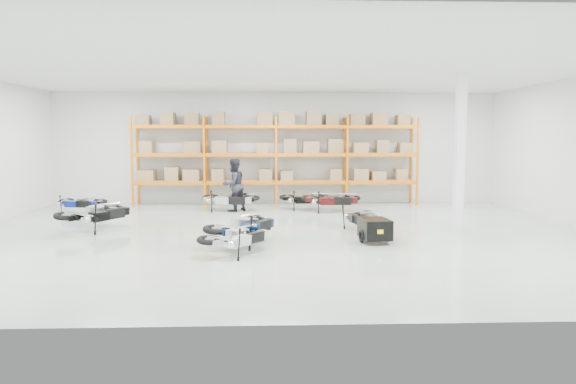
{
  "coord_description": "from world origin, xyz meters",
  "views": [
    {
      "loc": [
        -0.27,
        -14.08,
        2.66
      ],
      "look_at": [
        0.27,
        0.75,
        1.1
      ],
      "focal_mm": 32.0,
      "sensor_mm": 36.0,
      "label": 1
    }
  ],
  "objects_px": {
    "moto_back_b": "(229,196)",
    "moto_back_d": "(332,196)",
    "moto_back_c": "(307,195)",
    "moto_blue_centre": "(244,221)",
    "moto_black_far_left": "(97,209)",
    "person_back": "(234,185)",
    "moto_silver_left": "(237,233)",
    "trailer": "(375,229)",
    "moto_back_a": "(80,200)",
    "moto_touring_right": "(363,214)"
  },
  "relations": [
    {
      "from": "moto_black_far_left",
      "to": "person_back",
      "type": "height_order",
      "value": "person_back"
    },
    {
      "from": "moto_touring_right",
      "to": "person_back",
      "type": "distance_m",
      "value": 5.84
    },
    {
      "from": "moto_touring_right",
      "to": "person_back",
      "type": "bearing_deg",
      "value": 126.29
    },
    {
      "from": "moto_blue_centre",
      "to": "person_back",
      "type": "distance_m",
      "value": 6.04
    },
    {
      "from": "moto_silver_left",
      "to": "moto_back_d",
      "type": "bearing_deg",
      "value": -75.37
    },
    {
      "from": "moto_silver_left",
      "to": "person_back",
      "type": "relative_size",
      "value": 0.86
    },
    {
      "from": "moto_silver_left",
      "to": "moto_back_b",
      "type": "bearing_deg",
      "value": -45.65
    },
    {
      "from": "trailer",
      "to": "moto_back_a",
      "type": "xyz_separation_m",
      "value": [
        -9.42,
        5.52,
        0.13
      ]
    },
    {
      "from": "trailer",
      "to": "moto_black_far_left",
      "type": "bearing_deg",
      "value": 158.57
    },
    {
      "from": "moto_back_a",
      "to": "moto_back_d",
      "type": "bearing_deg",
      "value": -76.01
    },
    {
      "from": "moto_back_d",
      "to": "moto_back_b",
      "type": "bearing_deg",
      "value": 84.87
    },
    {
      "from": "trailer",
      "to": "moto_back_b",
      "type": "relative_size",
      "value": 0.79
    },
    {
      "from": "moto_silver_left",
      "to": "trailer",
      "type": "height_order",
      "value": "moto_silver_left"
    },
    {
      "from": "moto_back_b",
      "to": "moto_back_c",
      "type": "xyz_separation_m",
      "value": [
        2.86,
        0.27,
        -0.03
      ]
    },
    {
      "from": "moto_back_b",
      "to": "moto_black_far_left",
      "type": "bearing_deg",
      "value": 148.84
    },
    {
      "from": "moto_black_far_left",
      "to": "trailer",
      "type": "relative_size",
      "value": 1.38
    },
    {
      "from": "moto_black_far_left",
      "to": "person_back",
      "type": "bearing_deg",
      "value": -104.63
    },
    {
      "from": "person_back",
      "to": "trailer",
      "type": "bearing_deg",
      "value": 81.07
    },
    {
      "from": "moto_back_b",
      "to": "trailer",
      "type": "bearing_deg",
      "value": -133.39
    },
    {
      "from": "moto_silver_left",
      "to": "moto_back_c",
      "type": "relative_size",
      "value": 0.96
    },
    {
      "from": "moto_touring_right",
      "to": "moto_back_c",
      "type": "relative_size",
      "value": 0.95
    },
    {
      "from": "moto_touring_right",
      "to": "trailer",
      "type": "xyz_separation_m",
      "value": [
        0.0,
        -1.6,
        -0.15
      ]
    },
    {
      "from": "trailer",
      "to": "moto_back_d",
      "type": "relative_size",
      "value": 0.79
    },
    {
      "from": "moto_back_c",
      "to": "moto_back_d",
      "type": "distance_m",
      "value": 1.05
    },
    {
      "from": "moto_blue_centre",
      "to": "moto_back_c",
      "type": "height_order",
      "value": "moto_blue_centre"
    },
    {
      "from": "moto_blue_centre",
      "to": "moto_back_c",
      "type": "distance_m",
      "value": 6.63
    },
    {
      "from": "moto_silver_left",
      "to": "moto_back_b",
      "type": "xyz_separation_m",
      "value": [
        -0.74,
        7.1,
        0.05
      ]
    },
    {
      "from": "moto_touring_right",
      "to": "trailer",
      "type": "bearing_deg",
      "value": -96.83
    },
    {
      "from": "trailer",
      "to": "moto_back_b",
      "type": "height_order",
      "value": "moto_back_b"
    },
    {
      "from": "moto_blue_centre",
      "to": "moto_back_a",
      "type": "distance_m",
      "value": 8.33
    },
    {
      "from": "moto_blue_centre",
      "to": "moto_silver_left",
      "type": "height_order",
      "value": "moto_blue_centre"
    },
    {
      "from": "moto_back_b",
      "to": "moto_back_c",
      "type": "relative_size",
      "value": 1.06
    },
    {
      "from": "moto_back_a",
      "to": "moto_black_far_left",
      "type": "bearing_deg",
      "value": -139.42
    },
    {
      "from": "moto_silver_left",
      "to": "moto_back_a",
      "type": "bearing_deg",
      "value": -9.82
    },
    {
      "from": "moto_touring_right",
      "to": "moto_back_d",
      "type": "height_order",
      "value": "moto_back_d"
    },
    {
      "from": "trailer",
      "to": "moto_back_d",
      "type": "height_order",
      "value": "moto_back_d"
    },
    {
      "from": "moto_blue_centre",
      "to": "moto_back_c",
      "type": "relative_size",
      "value": 1.12
    },
    {
      "from": "moto_blue_centre",
      "to": "moto_silver_left",
      "type": "xyz_separation_m",
      "value": [
        -0.11,
        -1.05,
        -0.09
      ]
    },
    {
      "from": "moto_back_c",
      "to": "moto_back_d",
      "type": "bearing_deg",
      "value": -123.73
    },
    {
      "from": "moto_silver_left",
      "to": "moto_touring_right",
      "type": "relative_size",
      "value": 1.01
    },
    {
      "from": "moto_back_a",
      "to": "moto_back_c",
      "type": "xyz_separation_m",
      "value": [
        8.13,
        0.65,
        0.05
      ]
    },
    {
      "from": "moto_back_b",
      "to": "moto_back_d",
      "type": "xyz_separation_m",
      "value": [
        3.72,
        -0.33,
        0.0
      ]
    },
    {
      "from": "moto_touring_right",
      "to": "moto_silver_left",
      "type": "bearing_deg",
      "value": -147.5
    },
    {
      "from": "moto_back_b",
      "to": "person_back",
      "type": "xyz_separation_m",
      "value": [
        0.17,
        -0.05,
        0.4
      ]
    },
    {
      "from": "moto_blue_centre",
      "to": "moto_back_a",
      "type": "height_order",
      "value": "moto_blue_centre"
    },
    {
      "from": "moto_back_a",
      "to": "moto_back_c",
      "type": "relative_size",
      "value": 0.91
    },
    {
      "from": "moto_silver_left",
      "to": "trailer",
      "type": "bearing_deg",
      "value": -122.22
    },
    {
      "from": "moto_black_far_left",
      "to": "person_back",
      "type": "relative_size",
      "value": 1.05
    },
    {
      "from": "moto_touring_right",
      "to": "moto_back_b",
      "type": "xyz_separation_m",
      "value": [
        -4.15,
        4.3,
        0.06
      ]
    },
    {
      "from": "moto_back_d",
      "to": "moto_back_c",
      "type": "bearing_deg",
      "value": 54.84
    }
  ]
}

